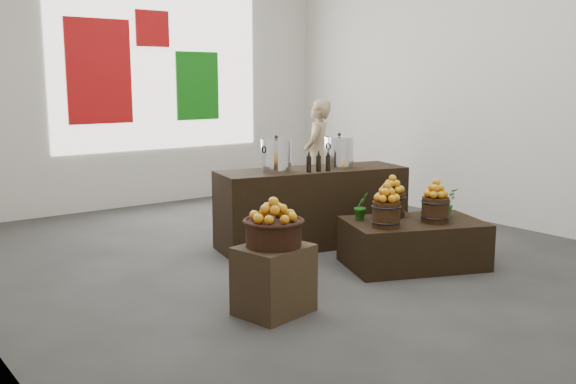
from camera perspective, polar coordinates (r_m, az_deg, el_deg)
ground at (r=6.62m, az=0.29°, el=-5.74°), size 7.00×7.00×0.00m
back_wall at (r=9.40m, az=-13.07°, el=10.97°), size 6.00×0.04×4.00m
back_opening at (r=9.51m, az=-11.34°, el=11.02°), size 3.20×0.02×2.40m
deco_red_left at (r=9.13m, az=-16.45°, el=10.23°), size 0.90×0.04×1.40m
deco_green_right at (r=9.77m, az=-8.05°, el=9.32°), size 0.70×0.04×1.00m
deco_red_upper at (r=9.48m, az=-11.98°, el=14.03°), size 0.50×0.04×0.50m
crate at (r=5.00m, az=-1.26°, el=-7.79°), size 0.61×0.53×0.54m
wicker_basket at (r=4.90m, az=-1.28°, el=-3.71°), size 0.43×0.43×0.19m
apples_in_basket at (r=4.86m, az=-1.29°, el=-1.57°), size 0.33×0.33×0.18m
display_table at (r=6.36m, az=11.06°, el=-4.50°), size 1.50×1.24×0.45m
apple_bucket_front_left at (r=5.98m, az=8.72°, el=-1.98°), size 0.26×0.26×0.24m
apples_in_bucket_front_left at (r=5.94m, az=8.77°, el=-0.03°), size 0.19×0.19×0.17m
apple_bucket_front_right at (r=6.27m, az=12.95°, el=-1.55°), size 0.26×0.26×0.24m
apples_in_bucket_front_right at (r=6.24m, az=13.03°, el=0.31°), size 0.19×0.19×0.17m
apple_bucket_rear at (r=6.45m, az=9.21°, el=-1.12°), size 0.26×0.26×0.24m
apples_in_bucket_rear at (r=6.41m, az=9.26°, el=0.69°), size 0.19×0.19×0.17m
herb_garnish_right at (r=6.54m, az=13.73°, el=-0.92°), size 0.30×0.28×0.28m
herb_garnish_left at (r=6.25m, az=6.54°, el=-1.25°), size 0.15×0.12×0.27m
counter at (r=6.99m, az=2.13°, el=-1.36°), size 2.15×1.10×0.84m
stock_pot_left at (r=6.72m, az=-1.06°, el=3.20°), size 0.32×0.32×0.32m
stock_pot_center at (r=7.05m, az=4.55°, el=3.49°), size 0.32×0.32×0.32m
oil_cruets at (r=6.72m, az=2.94°, el=2.83°), size 0.23×0.11×0.23m
shopper at (r=8.85m, az=2.63°, el=3.28°), size 0.67×0.63×1.53m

